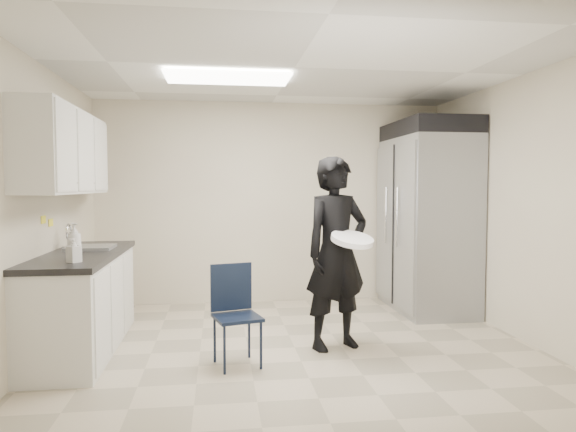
{
  "coord_description": "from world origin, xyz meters",
  "views": [
    {
      "loc": [
        -0.7,
        -4.69,
        1.52
      ],
      "look_at": [
        -0.04,
        0.2,
        1.23
      ],
      "focal_mm": 32.0,
      "sensor_mm": 36.0,
      "label": 1
    }
  ],
  "objects": [
    {
      "name": "floor",
      "position": [
        0.0,
        0.0,
        0.0
      ],
      "size": [
        4.5,
        4.5,
        0.0
      ],
      "primitive_type": "plane",
      "color": "#B5A78E",
      "rests_on": "ground"
    },
    {
      "name": "ceiling",
      "position": [
        0.0,
        0.0,
        2.6
      ],
      "size": [
        4.5,
        4.5,
        0.0
      ],
      "primitive_type": "plane",
      "rotation": [
        3.14,
        0.0,
        0.0
      ],
      "color": "white",
      "rests_on": "back_wall"
    },
    {
      "name": "back_wall",
      "position": [
        0.0,
        2.0,
        1.3
      ],
      "size": [
        4.5,
        0.0,
        4.5
      ],
      "primitive_type": "plane",
      "rotation": [
        1.57,
        0.0,
        0.0
      ],
      "color": "beige",
      "rests_on": "floor"
    },
    {
      "name": "left_wall",
      "position": [
        -2.25,
        0.0,
        1.3
      ],
      "size": [
        0.0,
        4.0,
        4.0
      ],
      "primitive_type": "plane",
      "rotation": [
        1.57,
        0.0,
        1.57
      ],
      "color": "beige",
      "rests_on": "floor"
    },
    {
      "name": "right_wall",
      "position": [
        2.25,
        0.0,
        1.3
      ],
      "size": [
        0.0,
        4.0,
        4.0
      ],
      "primitive_type": "plane",
      "rotation": [
        1.57,
        0.0,
        -1.57
      ],
      "color": "beige",
      "rests_on": "floor"
    },
    {
      "name": "ceiling_panel",
      "position": [
        -0.6,
        0.4,
        2.57
      ],
      "size": [
        1.2,
        0.6,
        0.02
      ],
      "primitive_type": "cube",
      "color": "white",
      "rests_on": "ceiling"
    },
    {
      "name": "lower_counter",
      "position": [
        -1.95,
        0.2,
        0.43
      ],
      "size": [
        0.6,
        1.9,
        0.86
      ],
      "primitive_type": "cube",
      "color": "silver",
      "rests_on": "floor"
    },
    {
      "name": "countertop",
      "position": [
        -1.95,
        0.2,
        0.89
      ],
      "size": [
        0.64,
        1.95,
        0.05
      ],
      "primitive_type": "cube",
      "color": "black",
      "rests_on": "lower_counter"
    },
    {
      "name": "sink",
      "position": [
        -1.93,
        0.45,
        0.87
      ],
      "size": [
        0.42,
        0.4,
        0.14
      ],
      "primitive_type": "cube",
      "color": "gray",
      "rests_on": "countertop"
    },
    {
      "name": "faucet",
      "position": [
        -2.13,
        0.45,
        1.02
      ],
      "size": [
        0.02,
        0.02,
        0.24
      ],
      "primitive_type": "cylinder",
      "color": "silver",
      "rests_on": "countertop"
    },
    {
      "name": "upper_cabinets",
      "position": [
        -2.08,
        0.2,
        1.83
      ],
      "size": [
        0.35,
        1.8,
        0.75
      ],
      "primitive_type": "cube",
      "color": "silver",
      "rests_on": "left_wall"
    },
    {
      "name": "towel_dispenser",
      "position": [
        -2.14,
        1.35,
        1.62
      ],
      "size": [
        0.22,
        0.3,
        0.35
      ],
      "primitive_type": "cube",
      "color": "black",
      "rests_on": "left_wall"
    },
    {
      "name": "notice_sticker_left",
      "position": [
        -2.24,
        0.1,
        1.22
      ],
      "size": [
        0.0,
        0.12,
        0.07
      ],
      "primitive_type": "cube",
      "color": "yellow",
      "rests_on": "left_wall"
    },
    {
      "name": "notice_sticker_right",
      "position": [
        -2.24,
        0.3,
        1.18
      ],
      "size": [
        0.0,
        0.12,
        0.07
      ],
      "primitive_type": "cube",
      "color": "yellow",
      "rests_on": "left_wall"
    },
    {
      "name": "commercial_fridge",
      "position": [
        1.83,
        1.27,
        1.05
      ],
      "size": [
        0.8,
        1.35,
        2.1
      ],
      "primitive_type": "cube",
      "color": "gray",
      "rests_on": "floor"
    },
    {
      "name": "fridge_compressor",
      "position": [
        1.83,
        1.27,
        2.2
      ],
      "size": [
        0.8,
        1.35,
        0.2
      ],
      "primitive_type": "cube",
      "color": "black",
      "rests_on": "commercial_fridge"
    },
    {
      "name": "folding_chair",
      "position": [
        -0.55,
        -0.42,
        0.41
      ],
      "size": [
        0.45,
        0.45,
        0.82
      ],
      "primitive_type": "cube",
      "rotation": [
        0.0,
        0.0,
        0.26
      ],
      "color": "black",
      "rests_on": "floor"
    },
    {
      "name": "man_tuxedo",
      "position": [
        0.39,
        -0.05,
        0.9
      ],
      "size": [
        0.77,
        0.64,
        1.79
      ],
      "primitive_type": "imported",
      "rotation": [
        0.0,
        0.0,
        0.35
      ],
      "color": "black",
      "rests_on": "floor"
    },
    {
      "name": "bucket_lid",
      "position": [
        0.47,
        -0.28,
        1.05
      ],
      "size": [
        0.49,
        0.49,
        0.05
      ],
      "primitive_type": "cylinder",
      "rotation": [
        0.0,
        0.0,
        0.35
      ],
      "color": "white",
      "rests_on": "man_tuxedo"
    },
    {
      "name": "soap_bottle_a",
      "position": [
        -1.87,
        -0.32,
        1.06
      ],
      "size": [
        0.17,
        0.17,
        0.31
      ],
      "primitive_type": "imported",
      "rotation": [
        0.0,
        0.0,
        0.67
      ],
      "color": "white",
      "rests_on": "countertop"
    },
    {
      "name": "soap_bottle_b",
      "position": [
        -1.85,
        -0.44,
        1.01
      ],
      "size": [
        0.13,
        0.13,
        0.2
      ],
      "primitive_type": "imported",
      "rotation": [
        0.0,
        0.0,
        -0.69
      ],
      "color": "silver",
      "rests_on": "countertop"
    }
  ]
}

